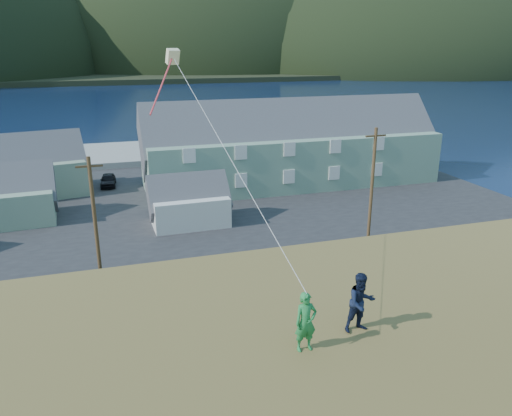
{
  "coord_description": "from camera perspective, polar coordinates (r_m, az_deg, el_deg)",
  "views": [
    {
      "loc": [
        -2.8,
        -29.59,
        14.8
      ],
      "look_at": [
        2.6,
        -12.19,
        8.8
      ],
      "focal_mm": 35.0,
      "sensor_mm": 36.0,
      "label": 1
    }
  ],
  "objects": [
    {
      "name": "waterfront_lot",
      "position": [
        48.95,
        -13.15,
        0.2
      ],
      "size": [
        72.0,
        36.0,
        0.12
      ],
      "primitive_type": "cube",
      "color": "#28282B",
      "rests_on": "ground"
    },
    {
      "name": "shed_white",
      "position": [
        42.74,
        -7.69,
        0.75
      ],
      "size": [
        6.86,
        4.61,
        5.37
      ],
      "rotation": [
        0.0,
        0.0,
        0.02
      ],
      "color": "silver",
      "rests_on": "waterfront_lot"
    },
    {
      "name": "wharf",
      "position": [
        71.13,
        -19.55,
        5.53
      ],
      "size": [
        26.0,
        14.0,
        0.9
      ],
      "primitive_type": "cube",
      "color": "gray",
      "rests_on": "ground"
    },
    {
      "name": "lodge",
      "position": [
        54.73,
        4.1,
        7.16
      ],
      "size": [
        32.1,
        9.04,
        11.29
      ],
      "rotation": [
        0.0,
        0.0,
        0.0
      ],
      "color": "gray",
      "rests_on": "waterfront_lot"
    },
    {
      "name": "parked_cars",
      "position": [
        54.59,
        -27.26,
        1.34
      ],
      "size": [
        19.2,
        11.95,
        1.52
      ],
      "color": "maroon",
      "rests_on": "waterfront_lot"
    },
    {
      "name": "far_shore",
      "position": [
        359.87,
        -17.42,
        15.22
      ],
      "size": [
        900.0,
        320.0,
        2.0
      ],
      "primitive_type": "cube",
      "color": "black",
      "rests_on": "ground"
    },
    {
      "name": "kite_flyer_green",
      "position": [
        13.19,
        5.7,
        -12.83
      ],
      "size": [
        0.6,
        0.4,
        1.63
      ],
      "primitive_type": "imported",
      "rotation": [
        0.0,
        0.0,
        0.03
      ],
      "color": "#227E3B",
      "rests_on": "hillside"
    },
    {
      "name": "grass_strip",
      "position": [
        31.41,
        -10.26,
        -10.11
      ],
      "size": [
        110.0,
        8.0,
        0.1
      ],
      "primitive_type": "cube",
      "color": "#4C3D19",
      "rests_on": "ground"
    },
    {
      "name": "utility_poles",
      "position": [
        32.75,
        -14.98,
        -0.7
      ],
      "size": [
        34.29,
        0.24,
        9.09
      ],
      "color": "#47331E",
      "rests_on": "waterfront_lot"
    },
    {
      "name": "ground",
      "position": [
        33.2,
        -10.7,
        -8.6
      ],
      "size": [
        900.0,
        900.0,
        0.0
      ],
      "primitive_type": "plane",
      "color": "#0A1638",
      "rests_on": "ground"
    },
    {
      "name": "kite_flyer_navy",
      "position": [
        14.19,
        11.91,
        -10.54
      ],
      "size": [
        0.87,
        0.69,
        1.73
      ],
      "primitive_type": "imported",
      "rotation": [
        0.0,
        0.0,
        0.04
      ],
      "color": "#121A32",
      "rests_on": "hillside"
    },
    {
      "name": "kite_rig",
      "position": [
        19.38,
        -9.49,
        15.97
      ],
      "size": [
        1.52,
        4.86,
        10.86
      ],
      "color": "#F3EEB9",
      "rests_on": "ground"
    },
    {
      "name": "far_hills",
      "position": [
        311.61,
        -10.54,
        15.57
      ],
      "size": [
        760.0,
        265.0,
        143.0
      ],
      "color": "black",
      "rests_on": "ground"
    },
    {
      "name": "shed_palegreen_near",
      "position": [
        47.76,
        -27.01,
        1.1
      ],
      "size": [
        8.97,
        5.94,
        6.26
      ],
      "rotation": [
        0.0,
        0.0,
        0.06
      ],
      "color": "gray",
      "rests_on": "waterfront_lot"
    },
    {
      "name": "shed_palegreen_far",
      "position": [
        55.45,
        -24.91,
        4.19
      ],
      "size": [
        12.51,
        8.47,
        7.78
      ],
      "rotation": [
        0.0,
        0.0,
        0.18
      ],
      "color": "gray",
      "rests_on": "waterfront_lot"
    }
  ]
}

